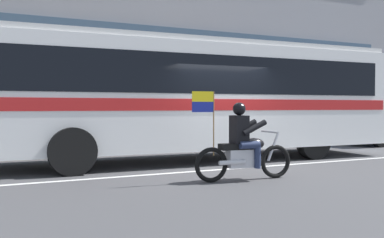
# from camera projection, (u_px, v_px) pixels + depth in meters

# --- Properties ---
(ground_plane) EXTENTS (60.00, 60.00, 0.00)m
(ground_plane) POSITION_uv_depth(u_px,v_px,m) (222.00, 166.00, 10.71)
(ground_plane) COLOR #3D3D3F
(sidewalk_curb) EXTENTS (28.00, 3.80, 0.15)m
(sidewalk_curb) POSITION_uv_depth(u_px,v_px,m) (152.00, 146.00, 15.31)
(sidewalk_curb) COLOR #B7B2A8
(sidewalk_curb) RESTS_ON ground_plane
(lane_center_stripe) EXTENTS (26.60, 0.14, 0.01)m
(lane_center_stripe) POSITION_uv_depth(u_px,v_px,m) (234.00, 168.00, 10.17)
(lane_center_stripe) COLOR silver
(lane_center_stripe) RESTS_ON ground_plane
(office_building_facade) EXTENTS (28.00, 0.89, 11.56)m
(office_building_facade) POSITION_uv_depth(u_px,v_px,m) (132.00, 0.00, 17.21)
(office_building_facade) COLOR gray
(office_building_facade) RESTS_ON ground_plane
(transit_bus) EXTENTS (11.43, 2.95, 3.22)m
(transit_bus) POSITION_uv_depth(u_px,v_px,m) (196.00, 92.00, 11.67)
(transit_bus) COLOR white
(transit_bus) RESTS_ON ground_plane
(motorcycle_with_rider) EXTENTS (2.19, 0.64, 1.78)m
(motorcycle_with_rider) POSITION_uv_depth(u_px,v_px,m) (243.00, 147.00, 8.54)
(motorcycle_with_rider) COLOR black
(motorcycle_with_rider) RESTS_ON ground_plane
(fire_hydrant) EXTENTS (0.22, 0.30, 0.75)m
(fire_hydrant) POSITION_uv_depth(u_px,v_px,m) (254.00, 133.00, 15.60)
(fire_hydrant) COLOR red
(fire_hydrant) RESTS_ON sidewalk_curb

